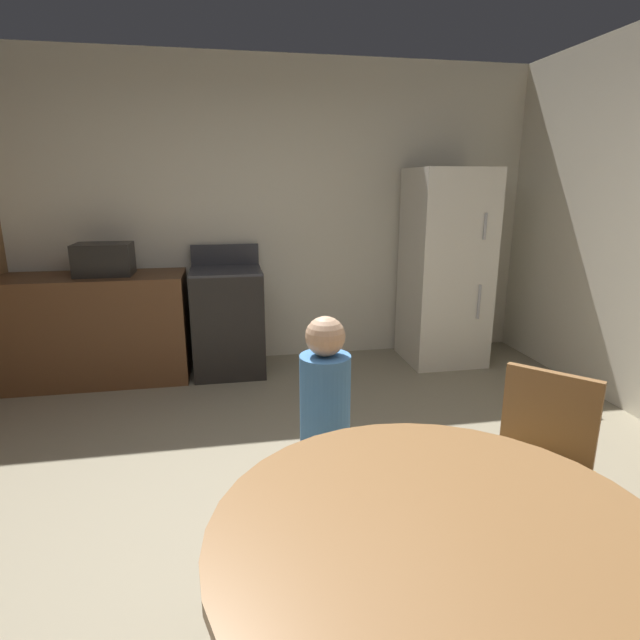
{
  "coord_description": "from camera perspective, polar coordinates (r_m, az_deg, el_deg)",
  "views": [
    {
      "loc": [
        -0.22,
        -1.93,
        1.62
      ],
      "look_at": [
        0.29,
        0.79,
        0.88
      ],
      "focal_mm": 28.5,
      "sensor_mm": 36.0,
      "label": 1
    }
  ],
  "objects": [
    {
      "name": "dining_table",
      "position": [
        1.54,
        13.13,
        -26.69
      ],
      "size": [
        1.22,
        1.22,
        0.76
      ],
      "color": "olive",
      "rests_on": "ground"
    },
    {
      "name": "chair_northeast",
      "position": [
        2.36,
        23.18,
        -14.61
      ],
      "size": [
        0.56,
        0.56,
        0.87
      ],
      "rotation": [
        0.0,
        0.0,
        3.87
      ],
      "color": "olive",
      "rests_on": "ground"
    },
    {
      "name": "wall_back",
      "position": [
        4.78,
        -8.09,
        11.61
      ],
      "size": [
        5.58,
        0.12,
        2.7
      ],
      "primitive_type": "cube",
      "color": "silver",
      "rests_on": "ground"
    },
    {
      "name": "oven_range",
      "position": [
        4.52,
        -10.27,
        -0.03
      ],
      "size": [
        0.6,
        0.6,
        1.1
      ],
      "color": "black",
      "rests_on": "ground"
    },
    {
      "name": "kitchen_counter",
      "position": [
        4.71,
        -26.38,
        -1.0
      ],
      "size": [
        1.92,
        0.6,
        0.9
      ],
      "primitive_type": "cube",
      "color": "brown",
      "rests_on": "ground"
    },
    {
      "name": "person_child",
      "position": [
        2.28,
        0.56,
        -12.15
      ],
      "size": [
        0.25,
        0.25,
        1.09
      ],
      "rotation": [
        0.0,
        0.0,
        4.84
      ],
      "color": "#8C337A",
      "rests_on": "ground"
    },
    {
      "name": "ground_plane",
      "position": [
        2.53,
        -3.41,
        -24.85
      ],
      "size": [
        14.0,
        14.0,
        0.0
      ],
      "primitive_type": "plane",
      "color": "gray"
    },
    {
      "name": "microwave",
      "position": [
        4.51,
        -23.09,
        6.29
      ],
      "size": [
        0.44,
        0.32,
        0.26
      ],
      "primitive_type": "cube",
      "color": "black",
      "rests_on": "kitchen_counter"
    },
    {
      "name": "refrigerator",
      "position": [
        4.8,
        13.86,
        5.69
      ],
      "size": [
        0.68,
        0.68,
        1.76
      ],
      "color": "silver",
      "rests_on": "ground"
    }
  ]
}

